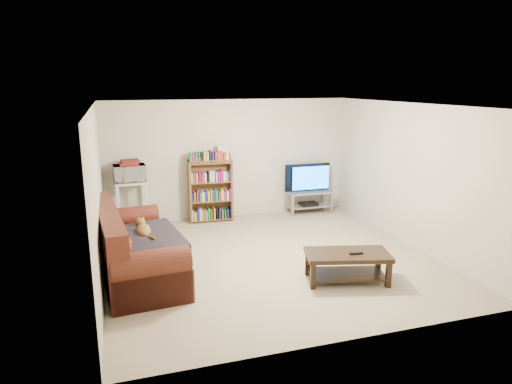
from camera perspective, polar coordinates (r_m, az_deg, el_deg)
name	(u,v)px	position (r m, az deg, el deg)	size (l,w,h in m)	color
floor	(270,258)	(7.33, 1.70, -8.27)	(5.00, 5.00, 0.00)	tan
ceiling	(271,105)	(6.81, 1.84, 10.82)	(5.00, 5.00, 0.00)	white
wall_back	(230,159)	(9.33, -3.29, 4.12)	(5.00, 5.00, 0.00)	beige
wall_front	(350,236)	(4.77, 11.71, -5.36)	(5.00, 5.00, 0.00)	beige
wall_left	(98,197)	(6.61, -19.17, -0.54)	(5.00, 5.00, 0.00)	beige
wall_right	(410,175)	(8.13, 18.66, 2.02)	(5.00, 5.00, 0.00)	beige
sofa	(132,253)	(6.83, -15.25, -7.33)	(1.23, 2.44, 1.01)	#501F14
blanket	(147,239)	(6.62, -13.53, -5.74)	(0.91, 1.18, 0.10)	black
cat	(144,231)	(6.80, -13.85, -4.70)	(0.26, 0.64, 0.19)	brown
coffee_table	(347,261)	(6.56, 11.34, -8.49)	(1.26, 0.85, 0.42)	black
remote	(356,253)	(6.49, 12.41, -7.48)	(0.19, 0.05, 0.02)	black
tv_stand	(309,198)	(9.80, 6.60, -0.76)	(0.94, 0.43, 0.47)	#999EA3
television	(309,178)	(9.70, 6.67, 1.75)	(1.01, 0.13, 0.58)	black
dvd_player	(308,204)	(9.83, 6.58, -1.49)	(0.37, 0.26, 0.06)	black
bookshelf	(211,190)	(9.11, -5.70, 0.28)	(0.88, 0.30, 1.25)	brown
shelf_clutter	(215,154)	(9.00, -5.20, 4.75)	(0.64, 0.20, 0.28)	silver
microwave_stand	(131,199)	(8.90, -15.33, -0.82)	(0.61, 0.46, 0.92)	silver
microwave	(130,173)	(8.79, -15.53, 2.28)	(0.57, 0.39, 0.31)	silver
game_boxes	(129,164)	(8.76, -15.60, 3.45)	(0.34, 0.29, 0.05)	maroon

